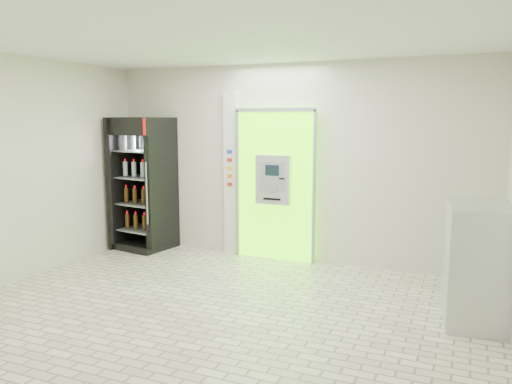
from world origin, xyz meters
The scene contains 6 objects.
ground centered at (0.00, 0.00, 0.00)m, with size 6.00×6.00×0.00m, color beige.
room_shell centered at (0.00, 0.00, 1.84)m, with size 6.00×6.00×6.00m.
atm_assembly centered at (-0.20, 2.41, 1.17)m, with size 1.30×0.24×2.33m.
pillar centered at (-0.98, 2.45, 1.30)m, with size 0.22×0.11×2.60m.
beverage_cooler centered at (-2.46, 2.13, 1.05)m, with size 0.93×0.87×2.19m.
steel_cabinet centered at (2.67, 0.97, 0.64)m, with size 0.73×1.01×1.28m.
Camera 1 is at (2.54, -4.69, 2.16)m, focal length 35.00 mm.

